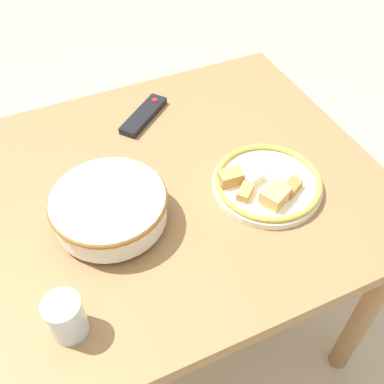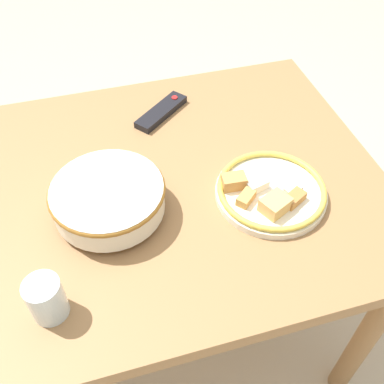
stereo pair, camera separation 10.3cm
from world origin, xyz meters
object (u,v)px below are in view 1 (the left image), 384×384
at_px(noodle_bowl, 109,207).
at_px(food_plate, 267,183).
at_px(tv_remote, 144,115).
at_px(drinking_glass, 66,317).

height_order(noodle_bowl, food_plate, noodle_bowl).
bearing_deg(tv_remote, noodle_bowl, -70.30).
bearing_deg(drinking_glass, food_plate, 17.16).
relative_size(food_plate, tv_remote, 1.52).
bearing_deg(noodle_bowl, tv_remote, 58.69).
distance_m(food_plate, drinking_glass, 0.55).
bearing_deg(noodle_bowl, drinking_glass, -124.54).
bearing_deg(noodle_bowl, food_plate, -8.76).
bearing_deg(drinking_glass, noodle_bowl, 55.46).
height_order(tv_remote, drinking_glass, drinking_glass).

